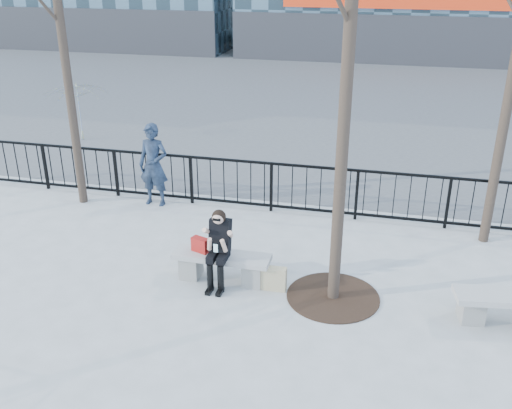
# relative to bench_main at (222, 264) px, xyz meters

# --- Properties ---
(ground) EXTENTS (120.00, 120.00, 0.00)m
(ground) POSITION_rel_bench_main_xyz_m (0.00, 0.00, -0.30)
(ground) COLOR gray
(ground) RESTS_ON ground
(street_surface) EXTENTS (60.00, 23.00, 0.01)m
(street_surface) POSITION_rel_bench_main_xyz_m (0.00, 15.00, -0.30)
(street_surface) COLOR #474747
(street_surface) RESTS_ON ground
(railing) EXTENTS (14.00, 0.06, 1.10)m
(railing) POSITION_rel_bench_main_xyz_m (0.00, 3.00, 0.25)
(railing) COLOR black
(railing) RESTS_ON ground
(tree_grate) EXTENTS (1.50, 1.50, 0.02)m
(tree_grate) POSITION_rel_bench_main_xyz_m (1.90, -0.10, -0.29)
(tree_grate) COLOR black
(tree_grate) RESTS_ON ground
(bench_main) EXTENTS (1.65, 0.46, 0.49)m
(bench_main) POSITION_rel_bench_main_xyz_m (0.00, 0.00, 0.00)
(bench_main) COLOR slate
(bench_main) RESTS_ON ground
(seated_woman) EXTENTS (0.50, 0.64, 1.34)m
(seated_woman) POSITION_rel_bench_main_xyz_m (0.00, -0.16, 0.37)
(seated_woman) COLOR black
(seated_woman) RESTS_ON ground
(handbag) EXTENTS (0.33, 0.23, 0.25)m
(handbag) POSITION_rel_bench_main_xyz_m (-0.37, 0.02, 0.31)
(handbag) COLOR #A11713
(handbag) RESTS_ON bench_main
(shopping_bag) EXTENTS (0.43, 0.16, 0.40)m
(shopping_bag) POSITION_rel_bench_main_xyz_m (0.91, -0.09, -0.10)
(shopping_bag) COLOR beige
(shopping_bag) RESTS_ON ground
(standing_man) EXTENTS (0.68, 0.46, 1.82)m
(standing_man) POSITION_rel_bench_main_xyz_m (-2.36, 2.77, 0.61)
(standing_man) COLOR black
(standing_man) RESTS_ON ground
(vendor_umbrella) EXTENTS (1.95, 1.99, 1.71)m
(vendor_umbrella) POSITION_rel_bench_main_xyz_m (-6.39, 6.70, 0.55)
(vendor_umbrella) COLOR gold
(vendor_umbrella) RESTS_ON ground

